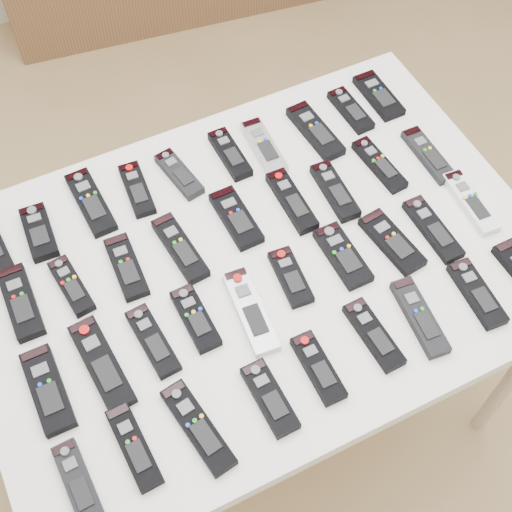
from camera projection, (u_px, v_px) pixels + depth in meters
name	position (u px, v px, depth m)	size (l,w,h in m)	color
ground	(279.00, 363.00, 2.28)	(4.00, 4.00, 0.00)	#94774B
table	(256.00, 275.00, 1.61)	(1.25, 0.88, 0.78)	white
remote_1	(39.00, 232.00, 1.59)	(0.06, 0.14, 0.02)	black
remote_2	(91.00, 202.00, 1.64)	(0.06, 0.19, 0.02)	black
remote_3	(137.00, 189.00, 1.66)	(0.05, 0.16, 0.02)	black
remote_4	(179.00, 174.00, 1.68)	(0.05, 0.15, 0.02)	black
remote_5	(230.00, 154.00, 1.71)	(0.05, 0.15, 0.02)	black
remote_6	(264.00, 147.00, 1.72)	(0.05, 0.17, 0.02)	#B7B7BC
remote_7	(315.00, 131.00, 1.75)	(0.06, 0.19, 0.02)	black
remote_8	(351.00, 110.00, 1.79)	(0.05, 0.15, 0.02)	black
remote_9	(379.00, 96.00, 1.82)	(0.06, 0.16, 0.02)	black
remote_10	(21.00, 302.00, 1.49)	(0.06, 0.18, 0.02)	black
remote_11	(71.00, 286.00, 1.51)	(0.04, 0.15, 0.02)	black
remote_12	(126.00, 267.00, 1.54)	(0.05, 0.16, 0.02)	black
remote_13	(180.00, 248.00, 1.56)	(0.05, 0.18, 0.02)	black
remote_14	(236.00, 218.00, 1.61)	(0.06, 0.16, 0.02)	black
remote_15	(292.00, 201.00, 1.63)	(0.05, 0.18, 0.02)	black
remote_16	(335.00, 191.00, 1.65)	(0.05, 0.17, 0.02)	black
remote_17	(379.00, 165.00, 1.69)	(0.04, 0.17, 0.02)	black
remote_18	(428.00, 155.00, 1.71)	(0.05, 0.17, 0.02)	black
remote_19	(48.00, 390.00, 1.38)	(0.06, 0.18, 0.02)	black
remote_20	(102.00, 364.00, 1.42)	(0.06, 0.21, 0.02)	black
remote_21	(153.00, 341.00, 1.44)	(0.05, 0.17, 0.02)	black
remote_22	(196.00, 318.00, 1.47)	(0.05, 0.15, 0.02)	black
remote_23	(251.00, 311.00, 1.48)	(0.05, 0.20, 0.02)	#B7B7BC
remote_24	(291.00, 277.00, 1.53)	(0.05, 0.14, 0.02)	black
remote_25	(343.00, 256.00, 1.55)	(0.06, 0.16, 0.02)	black
remote_26	(392.00, 242.00, 1.58)	(0.06, 0.17, 0.02)	black
remote_27	(433.00, 229.00, 1.59)	(0.05, 0.18, 0.02)	black
remote_28	(471.00, 202.00, 1.63)	(0.05, 0.18, 0.02)	silver
remote_29	(78.00, 484.00, 1.29)	(0.05, 0.16, 0.02)	black
remote_30	(134.00, 447.00, 1.32)	(0.05, 0.17, 0.02)	black
remote_31	(198.00, 427.00, 1.35)	(0.05, 0.20, 0.02)	black
remote_32	(270.00, 398.00, 1.38)	(0.05, 0.16, 0.02)	black
remote_33	(318.00, 368.00, 1.41)	(0.05, 0.15, 0.02)	black
remote_34	(374.00, 335.00, 1.45)	(0.05, 0.17, 0.02)	black
remote_35	(420.00, 317.00, 1.47)	(0.05, 0.18, 0.02)	black
remote_36	(477.00, 294.00, 1.50)	(0.05, 0.16, 0.02)	black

